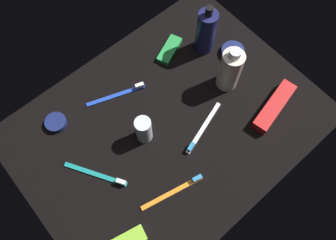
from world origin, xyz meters
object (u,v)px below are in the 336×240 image
Objects in this scene: toothbrush_orange at (176,190)px; toothbrush_blue at (119,94)px; cream_tin_right at (56,122)px; deodorant_stick at (144,130)px; snack_bar_green at (169,50)px; bodywash_bottle at (230,70)px; cream_tin_left at (233,52)px; toothbrush_teal at (99,175)px; lotion_bottle at (206,31)px; toothpaste_box_red at (274,107)px; toothbrush_white at (202,130)px.

toothbrush_orange is 1.03× the size of toothbrush_blue.
deodorant_stick is at bearing 130.74° from cream_tin_right.
snack_bar_green is (-27.59, -34.33, 0.14)cm from toothbrush_orange.
bodywash_bottle reaches higher than deodorant_stick.
toothbrush_teal is at bearing 4.61° from cream_tin_left.
snack_bar_green is (-23.99, -17.01, -3.97)cm from deodorant_stick.
lotion_bottle is 1.11× the size of toothbrush_teal.
toothbrush_orange is at bearing 78.23° from deodorant_stick.
cream_tin_left is (-35.74, 11.50, 0.27)cm from toothbrush_blue.
deodorant_stick is 38.11cm from toothpaste_box_red.
toothbrush_blue reaches higher than cream_tin_left.
toothbrush_orange is 1.71× the size of snack_bar_green.
toothbrush_white is at bearing 144.42° from deodorant_stick.
deodorant_stick reaches higher than toothbrush_blue.
toothbrush_teal is (45.85, -1.85, -6.74)cm from bodywash_bottle.
toothbrush_blue is at bearing -58.60° from toothpaste_box_red.
toothbrush_white reaches higher than cream_tin_left.
bodywash_bottle is 1.56× the size of snack_bar_green.
toothbrush_white reaches higher than snack_bar_green.
lotion_bottle reaches higher than bodywash_bottle.
toothbrush_white is at bearing 163.95° from toothbrush_teal.
toothbrush_blue is 1.67× the size of snack_bar_green.
toothbrush_white is 28.39cm from cream_tin_left.
bodywash_bottle is 12.71cm from cream_tin_left.
bodywash_bottle is at bearing -86.74° from toothpaste_box_red.
snack_bar_green is at bearing -112.37° from toothbrush_white.
deodorant_stick is 0.91× the size of snack_bar_green.
cream_tin_right is at bearing -43.97° from toothbrush_white.
bodywash_bottle is at bearing 34.94° from cream_tin_left.
toothbrush_blue is at bearing -7.31° from lotion_bottle.
cream_tin_left is (-42.02, -20.84, 0.27)cm from toothbrush_orange.
snack_bar_green is at bearing -128.79° from toothbrush_orange.
toothbrush_white is at bearing -34.39° from toothpaste_box_red.
cream_tin_left reaches higher than snack_bar_green.
bodywash_bottle is at bearing -157.83° from toothbrush_white.
lotion_bottle is 29.66cm from toothpaste_box_red.
toothbrush_teal is (16.41, 0.89, -4.12)cm from deodorant_stick.
toothbrush_teal is 2.23× the size of cream_tin_left.
lotion_bottle is at bearing -55.22° from cream_tin_left.
cream_tin_left is (-54.82, -4.42, 0.27)cm from toothbrush_teal.
toothbrush_teal reaches higher than cream_tin_left.
deodorant_stick is 18.16cm from toothbrush_orange.
bodywash_bottle is at bearing 154.40° from cream_tin_right.
deodorant_stick is at bearing -35.58° from toothbrush_white.
lotion_bottle is at bearing -101.00° from toothpaste_box_red.
toothpaste_box_red is (-49.91, 17.01, 0.99)cm from toothbrush_teal.
cream_tin_left is (-38.41, -3.52, -3.85)cm from deodorant_stick.
toothbrush_teal is 1.54× the size of snack_bar_green.
toothbrush_white is 22.11cm from toothpaste_box_red.
toothbrush_teal and toothbrush_orange have the same top height.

